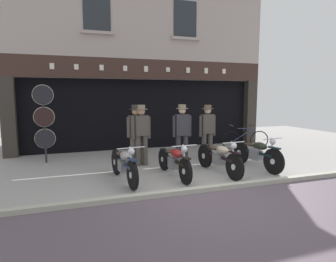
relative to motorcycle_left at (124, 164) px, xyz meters
The scene contains 14 objects.
ground 2.81m from the motorcycle_left, 56.45° to the right, with size 21.54×22.00×0.18m.
shop_facade 6.02m from the motorcycle_left, 74.85° to the left, with size 9.84×4.42×6.48m.
motorcycle_left is the anchor object (origin of this frame).
motorcycle_center_left 1.25m from the motorcycle_left, ahead, with size 0.62×1.95×0.90m.
motorcycle_center 2.45m from the motorcycle_left, ahead, with size 0.62×2.02×0.92m.
motorcycle_center_right 3.67m from the motorcycle_left, ahead, with size 0.62×1.97×0.93m.
salesman_left 1.69m from the motorcycle_left, 66.79° to the left, with size 0.55×0.37×1.74m.
shopkeeper_center 2.26m from the motorcycle_left, 29.85° to the left, with size 0.56×0.35×1.75m.
salesman_right 3.38m from the motorcycle_left, 28.01° to the left, with size 0.56×0.36×1.71m.
assistant_far_right 1.68m from the motorcycle_left, 61.03° to the left, with size 0.56×0.37×1.74m.
tyre_sign_pole 3.35m from the motorcycle_left, 125.47° to the left, with size 0.59×0.06×2.32m.
advert_board_near 5.53m from the motorcycle_left, 49.40° to the left, with size 0.73×0.03×1.07m.
advert_board_far 6.33m from the motorcycle_left, 41.29° to the left, with size 0.80×0.03×0.96m.
leaning_bicycle 5.73m from the motorcycle_left, 27.35° to the left, with size 1.73×0.66×0.94m.
Camera 1 is at (-2.68, -5.20, 2.03)m, focal length 30.67 mm.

